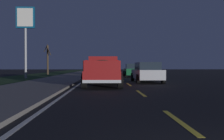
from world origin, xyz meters
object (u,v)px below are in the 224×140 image
at_px(sedan_tan, 102,70).
at_px(gas_price_sign, 25,24).
at_px(sedan_green, 133,70).
at_px(sedan_silver, 147,72).
at_px(bare_tree_far, 48,59).
at_px(pickup_truck, 103,70).

xyz_separation_m(sedan_tan, gas_price_sign, (-8.57, 7.81, 4.79)).
relative_size(sedan_green, gas_price_sign, 0.60).
height_order(sedan_silver, bare_tree_far, bare_tree_far).
xyz_separation_m(pickup_truck, bare_tree_far, (20.54, 8.48, 1.43)).
relative_size(pickup_truck, gas_price_sign, 0.74).
relative_size(sedan_silver, gas_price_sign, 0.60).
xyz_separation_m(pickup_truck, sedan_silver, (3.02, -3.36, -0.20)).
relative_size(sedan_tan, sedan_green, 1.00).
bearing_deg(bare_tree_far, gas_price_sign, -177.82).
bearing_deg(sedan_tan, bare_tree_far, 73.27).
height_order(pickup_truck, bare_tree_far, bare_tree_far).
height_order(pickup_truck, sedan_tan, pickup_truck).
bearing_deg(bare_tree_far, sedan_green, -125.28).
bearing_deg(sedan_silver, pickup_truck, 131.98).
height_order(pickup_truck, sedan_silver, pickup_truck).
bearing_deg(sedan_green, sedan_silver, 179.72).
bearing_deg(bare_tree_far, pickup_truck, -157.58).
distance_m(sedan_green, gas_price_sign, 12.70).
xyz_separation_m(pickup_truck, sedan_tan, (18.07, 0.24, -0.20)).
distance_m(sedan_silver, sedan_green, 9.12).
distance_m(pickup_truck, bare_tree_far, 22.27).
bearing_deg(gas_price_sign, sedan_silver, -119.55).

